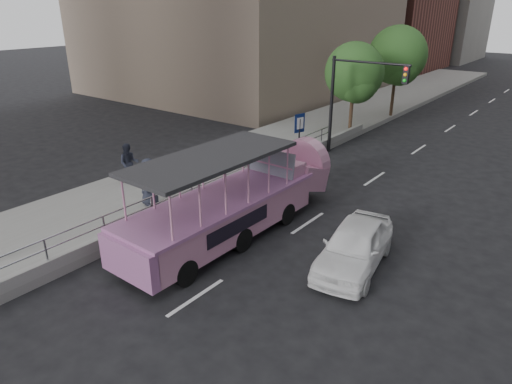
{
  "coord_description": "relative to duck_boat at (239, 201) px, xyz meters",
  "views": [
    {
      "loc": [
        8.95,
        -9.49,
        7.68
      ],
      "look_at": [
        -0.15,
        2.26,
        1.55
      ],
      "focal_mm": 32.0,
      "sensor_mm": 36.0,
      "label": 1
    }
  ],
  "objects": [
    {
      "name": "parking_sign",
      "position": [
        -1.96,
        6.99,
        0.58
      ],
      "size": [
        0.19,
        0.62,
        2.81
      ],
      "color": "black",
      "rests_on": "ground"
    },
    {
      "name": "traffic_signal",
      "position": [
        -1.02,
        10.54,
        2.32
      ],
      "size": [
        4.2,
        0.32,
        5.2
      ],
      "color": "black",
      "rests_on": "ground"
    },
    {
      "name": "ground",
      "position": [
        0.68,
        -1.96,
        -1.18
      ],
      "size": [
        160.0,
        160.0,
        0.0
      ],
      "primitive_type": "plane",
      "color": "black"
    },
    {
      "name": "sidewalk",
      "position": [
        -5.07,
        8.04,
        -1.03
      ],
      "size": [
        5.5,
        80.0,
        0.3
      ],
      "primitive_type": "cube",
      "color": "gray",
      "rests_on": "ground"
    },
    {
      "name": "kerb_wall",
      "position": [
        -2.44,
        0.04,
        -0.7
      ],
      "size": [
        0.24,
        30.0,
        0.36
      ],
      "primitive_type": "cube",
      "color": "gray",
      "rests_on": "sidewalk"
    },
    {
      "name": "street_tree_near",
      "position": [
        -2.62,
        13.96,
        2.64
      ],
      "size": [
        3.52,
        3.52,
        5.72
      ],
      "color": "#3D2A1C",
      "rests_on": "ground"
    },
    {
      "name": "pedestrian_mid",
      "position": [
        -6.48,
        0.2,
        0.01
      ],
      "size": [
        1.07,
        1.1,
        1.78
      ],
      "primitive_type": "imported",
      "rotation": [
        0.0,
        0.0,
        0.89
      ],
      "color": "#252836",
      "rests_on": "sidewalk"
    },
    {
      "name": "street_tree_far",
      "position": [
        -2.42,
        19.96,
        3.12
      ],
      "size": [
        3.97,
        3.97,
        6.45
      ],
      "color": "#3D2A1C",
      "rests_on": "ground"
    },
    {
      "name": "pedestrian_far",
      "position": [
        -3.85,
        -0.85,
        0.07
      ],
      "size": [
        0.66,
        0.97,
        1.91
      ],
      "primitive_type": "imported",
      "rotation": [
        0.0,
        0.0,
        1.51
      ],
      "color": "#252836",
      "rests_on": "sidewalk"
    },
    {
      "name": "duck_boat",
      "position": [
        0.0,
        0.0,
        0.0
      ],
      "size": [
        2.51,
        9.62,
        3.19
      ],
      "color": "black",
      "rests_on": "ground"
    },
    {
      "name": "guardrail",
      "position": [
        -2.44,
        0.04,
        -0.04
      ],
      "size": [
        0.07,
        22.0,
        0.71
      ],
      "color": "#ADACB1",
      "rests_on": "kerb_wall"
    },
    {
      "name": "car",
      "position": [
        4.43,
        0.28,
        -0.46
      ],
      "size": [
        2.4,
        4.48,
        1.45
      ],
      "primitive_type": "imported",
      "rotation": [
        0.0,
        0.0,
        0.17
      ],
      "color": "white",
      "rests_on": "ground"
    }
  ]
}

